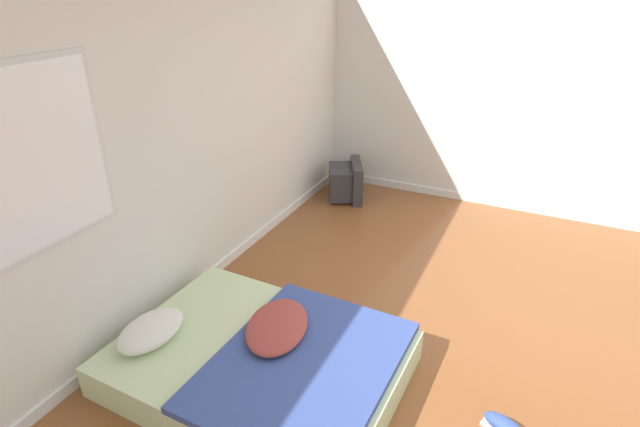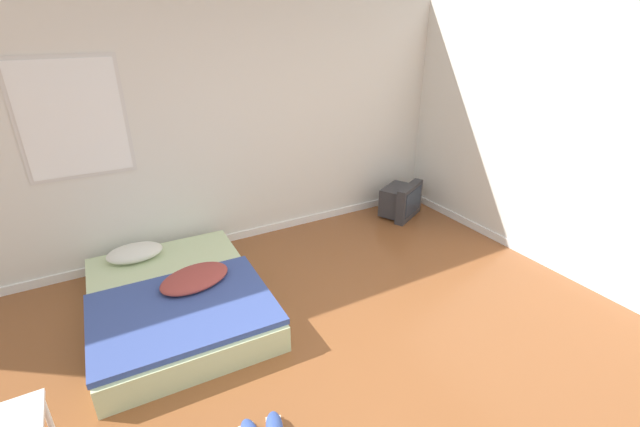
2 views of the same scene
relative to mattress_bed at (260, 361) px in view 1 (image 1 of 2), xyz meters
name	(u,v)px [view 1 (image 1 of 2)]	position (x,y,z in m)	size (l,w,h in m)	color
ground_plane	(541,368)	(0.93, -1.72, -0.15)	(20.00, 20.00, 0.00)	brown
wall_back	(197,139)	(0.91, 1.10, 1.14)	(7.70, 0.08, 2.60)	silver
wall_right	(585,104)	(3.61, -1.72, 1.14)	(0.08, 8.00, 2.60)	silver
mattress_bed	(260,361)	(0.00, 0.00, 0.00)	(1.45, 1.90, 0.38)	beige
crt_tv	(347,181)	(3.03, 0.66, 0.07)	(0.64, 0.57, 0.45)	#333338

